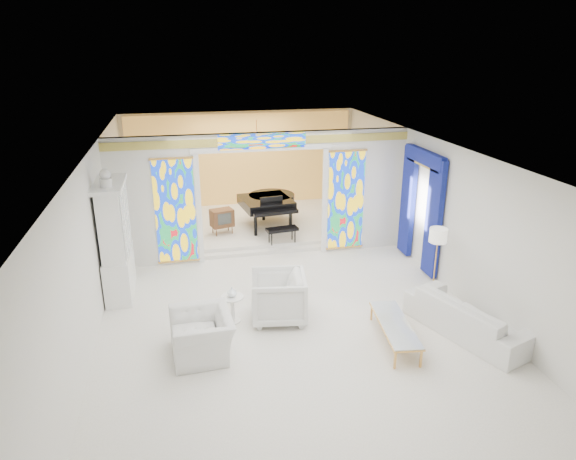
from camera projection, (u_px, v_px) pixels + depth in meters
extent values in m
plane|color=white|center=(280.00, 291.00, 10.75)|extent=(12.00, 12.00, 0.00)
cube|color=silver|center=(279.00, 149.00, 9.72)|extent=(7.00, 12.00, 0.02)
cube|color=silver|center=(241.00, 161.00, 15.75)|extent=(7.00, 0.02, 3.00)
cube|color=silver|center=(407.00, 433.00, 4.73)|extent=(7.00, 0.02, 3.00)
cube|color=silver|center=(95.00, 237.00, 9.53)|extent=(0.02, 12.00, 3.00)
cube|color=silver|center=(440.00, 212.00, 10.94)|extent=(0.02, 12.00, 3.00)
cube|color=silver|center=(153.00, 203.00, 11.57)|extent=(2.00, 0.18, 3.00)
cube|color=silver|center=(363.00, 190.00, 12.57)|extent=(2.00, 0.18, 3.00)
cube|color=silver|center=(262.00, 141.00, 11.63)|extent=(3.00, 0.18, 0.40)
cube|color=white|center=(199.00, 210.00, 11.75)|extent=(0.12, 0.06, 2.60)
cube|color=white|center=(325.00, 202.00, 12.35)|extent=(0.12, 0.06, 2.60)
cube|color=white|center=(262.00, 149.00, 11.59)|extent=(3.24, 0.06, 0.12)
cube|color=#DCC953|center=(262.00, 141.00, 11.53)|extent=(7.00, 0.05, 0.18)
cube|color=gold|center=(175.00, 211.00, 11.63)|extent=(0.90, 0.04, 2.40)
cube|color=gold|center=(346.00, 200.00, 12.45)|extent=(0.90, 0.04, 2.40)
cube|color=gold|center=(262.00, 141.00, 11.52)|extent=(2.00, 0.04, 0.34)
cube|color=white|center=(251.00, 224.00, 14.48)|extent=(6.80, 3.80, 0.18)
cube|color=#FFC058|center=(241.00, 162.00, 15.63)|extent=(6.70, 0.10, 2.90)
cylinder|color=gold|center=(257.00, 137.00, 13.59)|extent=(0.48, 0.48, 0.30)
cube|color=navy|center=(434.00, 218.00, 11.01)|extent=(0.12, 0.55, 2.60)
cube|color=navy|center=(408.00, 201.00, 12.21)|extent=(0.12, 0.55, 2.60)
cube|color=navy|center=(425.00, 157.00, 11.20)|extent=(0.14, 1.70, 0.30)
cube|color=gold|center=(424.00, 165.00, 11.26)|extent=(0.12, 1.50, 0.06)
cube|color=white|center=(120.00, 274.00, 10.50)|extent=(0.50, 1.40, 0.90)
cube|color=white|center=(113.00, 221.00, 10.11)|extent=(0.44, 1.30, 1.40)
cube|color=white|center=(125.00, 220.00, 10.15)|extent=(0.01, 1.20, 1.30)
cube|color=white|center=(109.00, 184.00, 9.85)|extent=(0.56, 1.46, 0.08)
cylinder|color=silver|center=(106.00, 183.00, 9.49)|extent=(0.22, 0.22, 0.16)
sphere|color=silver|center=(105.00, 174.00, 9.44)|extent=(0.20, 0.20, 0.20)
imported|color=white|center=(202.00, 335.00, 8.45)|extent=(1.05, 1.18, 0.73)
imported|color=white|center=(278.00, 297.00, 9.51)|extent=(1.15, 1.12, 0.92)
imported|color=white|center=(469.00, 316.00, 9.08)|extent=(1.64, 2.51, 0.68)
cylinder|color=white|center=(232.00, 297.00, 9.40)|extent=(0.44, 0.44, 0.03)
cylinder|color=white|center=(233.00, 309.00, 9.49)|extent=(0.07, 0.07, 0.49)
cylinder|color=white|center=(233.00, 321.00, 9.57)|extent=(0.29, 0.29, 0.03)
imported|color=white|center=(232.00, 292.00, 9.36)|extent=(0.23, 0.23, 0.18)
cube|color=white|center=(395.00, 324.00, 8.80)|extent=(0.68, 1.67, 0.04)
cube|color=gold|center=(395.00, 325.00, 8.81)|extent=(0.71, 1.70, 0.03)
cube|color=gold|center=(395.00, 360.00, 8.12)|extent=(0.04, 0.04, 0.33)
cube|color=gold|center=(421.00, 358.00, 8.16)|extent=(0.04, 0.04, 0.33)
cube|color=gold|center=(371.00, 312.00, 9.57)|extent=(0.04, 0.04, 0.33)
cube|color=gold|center=(394.00, 311.00, 9.60)|extent=(0.04, 0.04, 0.33)
cylinder|color=gold|center=(432.00, 293.00, 10.62)|extent=(0.33, 0.33, 0.03)
cylinder|color=gold|center=(435.00, 265.00, 10.40)|extent=(0.03, 0.03, 1.32)
cylinder|color=white|center=(438.00, 235.00, 10.18)|extent=(0.47, 0.47, 0.28)
cube|color=black|center=(266.00, 203.00, 13.83)|extent=(1.44, 1.52, 0.25)
cylinder|color=black|center=(272.00, 199.00, 14.18)|extent=(1.42, 1.42, 0.25)
cube|color=black|center=(275.00, 212.00, 13.14)|extent=(1.21, 0.42, 0.09)
cube|color=white|center=(276.00, 213.00, 13.07)|extent=(1.10, 0.23, 0.03)
cube|color=black|center=(271.00, 201.00, 13.33)|extent=(0.61, 0.11, 0.22)
cube|color=black|center=(282.00, 229.00, 12.77)|extent=(0.82, 0.41, 0.07)
cylinder|color=black|center=(256.00, 226.00, 13.26)|extent=(0.10, 0.10, 0.54)
cylinder|color=black|center=(291.00, 222.00, 13.57)|extent=(0.10, 0.10, 0.54)
cylinder|color=black|center=(263.00, 211.00, 14.45)|extent=(0.10, 0.10, 0.54)
cube|color=#57311F|center=(222.00, 218.00, 13.37)|extent=(0.65, 0.52, 0.46)
cube|color=#363B39|center=(225.00, 219.00, 13.20)|extent=(0.36, 0.12, 0.29)
cone|color=#57311F|center=(216.00, 233.00, 13.27)|extent=(0.04, 0.04, 0.20)
cone|color=#57311F|center=(232.00, 230.00, 13.46)|extent=(0.04, 0.04, 0.20)
cone|color=#57311F|center=(213.00, 229.00, 13.50)|extent=(0.04, 0.04, 0.20)
cone|color=#57311F|center=(228.00, 227.00, 13.69)|extent=(0.04, 0.04, 0.20)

